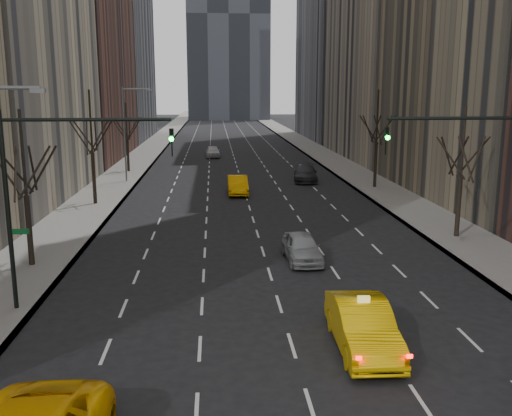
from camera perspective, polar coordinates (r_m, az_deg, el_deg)
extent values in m
cube|color=slate|center=(81.67, -10.99, 5.35)|extent=(4.50, 320.00, 0.15)
cube|color=slate|center=(82.46, 6.25, 5.56)|extent=(4.50, 320.00, 0.15)
cylinder|color=black|center=(30.91, -21.73, -2.09)|extent=(0.28, 0.28, 3.57)
cylinder|color=black|center=(30.27, -22.29, 5.12)|extent=(0.16, 0.16, 4.25)
cylinder|color=black|center=(31.13, -21.42, 3.68)|extent=(0.42, 1.80, 2.52)
cylinder|color=black|center=(30.41, -20.54, 3.57)|extent=(1.74, 0.72, 2.52)
cylinder|color=black|center=(29.65, -21.26, 3.33)|extent=(1.46, 1.25, 2.52)
cylinder|color=black|center=(29.62, -22.92, 3.19)|extent=(0.42, 1.80, 2.52)
cylinder|color=black|center=(30.35, -23.78, 3.31)|extent=(1.74, 0.72, 2.52)
cylinder|color=black|center=(31.10, -23.01, 3.55)|extent=(1.46, 1.25, 2.52)
cylinder|color=black|center=(46.09, -15.90, 2.90)|extent=(0.28, 0.28, 3.99)
cylinder|color=black|center=(45.66, -16.21, 8.32)|extent=(0.16, 0.16, 4.75)
cylinder|color=black|center=(46.53, -15.73, 6.99)|extent=(0.42, 1.80, 2.52)
cylinder|color=black|center=(45.86, -15.06, 6.96)|extent=(1.74, 0.72, 2.52)
cylinder|color=black|center=(45.06, -15.44, 6.86)|extent=(1.46, 1.25, 2.52)
cylinder|color=black|center=(44.93, -16.53, 6.79)|extent=(0.42, 1.80, 2.52)
cylinder|color=black|center=(45.62, -17.20, 6.82)|extent=(1.74, 0.72, 2.52)
cylinder|color=black|center=(46.41, -16.79, 6.92)|extent=(1.46, 1.25, 2.52)
cylinder|color=black|center=(63.71, -12.68, 5.12)|extent=(0.28, 0.28, 3.36)
cylinder|color=black|center=(63.41, -12.83, 8.42)|extent=(0.16, 0.16, 4.00)
cylinder|color=black|center=(64.27, -12.56, 7.78)|extent=(0.42, 1.80, 2.52)
cylinder|color=black|center=(63.63, -12.04, 7.77)|extent=(1.74, 0.72, 2.52)
cylinder|color=black|center=(62.81, -12.27, 7.71)|extent=(1.46, 1.25, 2.52)
cylinder|color=black|center=(62.64, -13.05, 7.67)|extent=(0.42, 1.80, 2.52)
cylinder|color=black|center=(63.29, -13.57, 7.68)|extent=(1.74, 0.72, 2.52)
cylinder|color=black|center=(64.10, -13.32, 7.74)|extent=(1.46, 1.25, 2.52)
cylinder|color=black|center=(36.43, 19.58, 0.07)|extent=(0.28, 0.28, 3.57)
cylinder|color=black|center=(35.89, 20.01, 6.20)|extent=(0.16, 0.16, 4.25)
cylinder|color=black|center=(36.81, 19.59, 4.94)|extent=(0.42, 1.80, 2.52)
cylinder|color=black|center=(36.58, 20.88, 4.81)|extent=(1.74, 0.72, 2.52)
cylinder|color=black|center=(35.75, 21.23, 4.64)|extent=(1.46, 1.25, 2.52)
cylinder|color=black|center=(35.15, 20.24, 4.60)|extent=(0.42, 1.80, 2.52)
cylinder|color=black|center=(35.39, 18.90, 4.74)|extent=(1.74, 0.72, 2.52)
cylinder|color=black|center=(36.22, 18.60, 4.91)|extent=(1.46, 1.25, 2.52)
cylinder|color=black|center=(53.13, 11.86, 4.22)|extent=(0.28, 0.28, 3.99)
cylinder|color=black|center=(52.75, 12.06, 8.93)|extent=(0.16, 0.16, 4.75)
cylinder|color=black|center=(53.67, 11.91, 7.75)|extent=(0.42, 1.80, 2.52)
cylinder|color=black|center=(53.33, 12.76, 7.69)|extent=(1.74, 0.72, 2.52)
cylinder|color=black|center=(52.48, 12.87, 7.63)|extent=(1.46, 1.25, 2.52)
cylinder|color=black|center=(51.96, 12.10, 7.62)|extent=(0.42, 1.80, 2.52)
cylinder|color=black|center=(52.32, 11.23, 7.68)|extent=(1.74, 0.72, 2.52)
cylinder|color=black|center=(53.17, 11.15, 7.75)|extent=(1.46, 1.25, 2.52)
cylinder|color=black|center=(24.51, -23.55, -0.37)|extent=(0.18, 0.18, 8.00)
cylinder|color=black|center=(23.18, -16.61, 8.47)|extent=(6.50, 0.14, 0.14)
imported|color=black|center=(22.78, -8.42, 6.51)|extent=(0.18, 0.22, 1.10)
sphere|color=#0CFF33|center=(22.58, -8.46, 6.84)|extent=(0.20, 0.20, 0.20)
cube|color=#0C5926|center=(24.55, -22.52, -2.19)|extent=(0.70, 0.04, 0.22)
cylinder|color=black|center=(24.84, 20.25, 8.42)|extent=(6.50, 0.14, 0.14)
imported|color=black|center=(23.75, 12.89, 6.55)|extent=(0.18, 0.22, 1.10)
sphere|color=#0CFF33|center=(23.57, 13.03, 6.87)|extent=(0.20, 0.20, 0.20)
cylinder|color=slate|center=(21.86, -24.06, 10.93)|extent=(2.60, 0.14, 0.14)
cube|color=slate|center=(21.49, -20.97, 10.90)|extent=(0.50, 0.22, 0.15)
cylinder|color=slate|center=(56.44, -13.02, 7.16)|extent=(0.16, 0.16, 9.00)
cylinder|color=slate|center=(56.10, -11.89, 11.58)|extent=(2.60, 0.14, 0.14)
cube|color=slate|center=(55.95, -10.64, 11.53)|extent=(0.50, 0.22, 0.15)
imported|color=#EEB505|center=(20.52, 10.61, -11.49)|extent=(1.93, 5.25, 1.72)
imported|color=gray|center=(30.19, 4.61, -3.93)|extent=(1.90, 4.41, 1.48)
imported|color=#FFA905|center=(49.33, -1.84, 2.31)|extent=(1.71, 4.83, 1.59)
imported|color=#2B2B30|center=(56.54, 4.97, 3.50)|extent=(2.92, 5.76, 1.60)
imported|color=silver|center=(76.83, -4.35, 5.67)|extent=(1.93, 4.57, 1.54)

